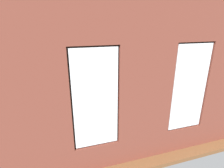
{
  "coord_description": "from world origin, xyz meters",
  "views": [
    {
      "loc": [
        1.66,
        5.47,
        2.96
      ],
      "look_at": [
        0.08,
        0.4,
        1.13
      ],
      "focal_mm": 28.0,
      "sensor_mm": 36.0,
      "label": 1
    }
  ],
  "objects_px": {
    "table_plant_small": "(113,95)",
    "potted_plant_between_couches": "(164,113)",
    "cup_ceramic": "(108,101)",
    "remote_black": "(99,100)",
    "potted_plant_corner_near_left": "(150,75)",
    "candle_jar": "(104,100)",
    "papasan_chair": "(104,83)",
    "media_console": "(28,112)",
    "couch_left": "(175,98)",
    "coffee_table": "(104,103)",
    "tv_flatscreen": "(25,94)",
    "potted_plant_beside_window_right": "(63,132)",
    "potted_plant_corner_far_left": "(214,104)",
    "couch_by_window": "(115,132)"
  },
  "relations": [
    {
      "from": "candle_jar",
      "to": "potted_plant_beside_window_right",
      "type": "xyz_separation_m",
      "value": [
        1.45,
        1.83,
        0.2
      ]
    },
    {
      "from": "media_console",
      "to": "table_plant_small",
      "type": "bearing_deg",
      "value": 176.18
    },
    {
      "from": "couch_left",
      "to": "remote_black",
      "type": "height_order",
      "value": "couch_left"
    },
    {
      "from": "potted_plant_corner_far_left",
      "to": "potted_plant_corner_near_left",
      "type": "distance_m",
      "value": 3.79
    },
    {
      "from": "table_plant_small",
      "to": "potted_plant_between_couches",
      "type": "bearing_deg",
      "value": 117.19
    },
    {
      "from": "coffee_table",
      "to": "potted_plant_between_couches",
      "type": "height_order",
      "value": "potted_plant_between_couches"
    },
    {
      "from": "remote_black",
      "to": "media_console",
      "type": "distance_m",
      "value": 2.37
    },
    {
      "from": "couch_left",
      "to": "cup_ceramic",
      "type": "distance_m",
      "value": 2.6
    },
    {
      "from": "potted_plant_corner_near_left",
      "to": "media_console",
      "type": "bearing_deg",
      "value": 17.09
    },
    {
      "from": "potted_plant_beside_window_right",
      "to": "media_console",
      "type": "bearing_deg",
      "value": -63.76
    },
    {
      "from": "potted_plant_between_couches",
      "to": "media_console",
      "type": "bearing_deg",
      "value": -27.74
    },
    {
      "from": "remote_black",
      "to": "potted_plant_beside_window_right",
      "type": "distance_m",
      "value": 2.32
    },
    {
      "from": "candle_jar",
      "to": "potted_plant_beside_window_right",
      "type": "relative_size",
      "value": 0.09
    },
    {
      "from": "table_plant_small",
      "to": "potted_plant_corner_near_left",
      "type": "distance_m",
      "value": 3.08
    },
    {
      "from": "media_console",
      "to": "potted_plant_beside_window_right",
      "type": "height_order",
      "value": "potted_plant_beside_window_right"
    },
    {
      "from": "couch_left",
      "to": "media_console",
      "type": "height_order",
      "value": "couch_left"
    },
    {
      "from": "tv_flatscreen",
      "to": "potted_plant_beside_window_right",
      "type": "height_order",
      "value": "tv_flatscreen"
    },
    {
      "from": "cup_ceramic",
      "to": "table_plant_small",
      "type": "height_order",
      "value": "table_plant_small"
    },
    {
      "from": "candle_jar",
      "to": "tv_flatscreen",
      "type": "relative_size",
      "value": 0.08
    },
    {
      "from": "coffee_table",
      "to": "potted_plant_beside_window_right",
      "type": "xyz_separation_m",
      "value": [
        1.45,
        1.83,
        0.3
      ]
    },
    {
      "from": "potted_plant_corner_near_left",
      "to": "candle_jar",
      "type": "bearing_deg",
      "value": 34.66
    },
    {
      "from": "remote_black",
      "to": "papasan_chair",
      "type": "height_order",
      "value": "papasan_chair"
    },
    {
      "from": "candle_jar",
      "to": "papasan_chair",
      "type": "height_order",
      "value": "papasan_chair"
    },
    {
      "from": "potted_plant_corner_near_left",
      "to": "remote_black",
      "type": "bearing_deg",
      "value": 31.98
    },
    {
      "from": "coffee_table",
      "to": "potted_plant_beside_window_right",
      "type": "distance_m",
      "value": 2.35
    },
    {
      "from": "table_plant_small",
      "to": "papasan_chair",
      "type": "height_order",
      "value": "papasan_chair"
    },
    {
      "from": "cup_ceramic",
      "to": "potted_plant_between_couches",
      "type": "distance_m",
      "value": 1.97
    },
    {
      "from": "potted_plant_corner_far_left",
      "to": "potted_plant_between_couches",
      "type": "bearing_deg",
      "value": -5.61
    },
    {
      "from": "candle_jar",
      "to": "papasan_chair",
      "type": "distance_m",
      "value": 1.82
    },
    {
      "from": "papasan_chair",
      "to": "potted_plant_beside_window_right",
      "type": "height_order",
      "value": "potted_plant_beside_window_right"
    },
    {
      "from": "candle_jar",
      "to": "couch_left",
      "type": "bearing_deg",
      "value": 173.49
    },
    {
      "from": "table_plant_small",
      "to": "potted_plant_beside_window_right",
      "type": "bearing_deg",
      "value": 47.2
    },
    {
      "from": "couch_by_window",
      "to": "cup_ceramic",
      "type": "distance_m",
      "value": 1.65
    },
    {
      "from": "coffee_table",
      "to": "papasan_chair",
      "type": "xyz_separation_m",
      "value": [
        -0.44,
        -1.76,
        0.09
      ]
    },
    {
      "from": "table_plant_small",
      "to": "papasan_chair",
      "type": "distance_m",
      "value": 1.64
    },
    {
      "from": "couch_left",
      "to": "table_plant_small",
      "type": "distance_m",
      "value": 2.38
    },
    {
      "from": "tv_flatscreen",
      "to": "potted_plant_beside_window_right",
      "type": "relative_size",
      "value": 1.07
    },
    {
      "from": "remote_black",
      "to": "potted_plant_corner_near_left",
      "type": "xyz_separation_m",
      "value": [
        -2.99,
        -1.87,
        0.14
      ]
    },
    {
      "from": "remote_black",
      "to": "table_plant_small",
      "type": "bearing_deg",
      "value": -165.57
    },
    {
      "from": "media_console",
      "to": "cup_ceramic",
      "type": "bearing_deg",
      "value": 170.77
    },
    {
      "from": "media_console",
      "to": "potted_plant_corner_near_left",
      "type": "xyz_separation_m",
      "value": [
        -5.34,
        -1.64,
        0.32
      ]
    },
    {
      "from": "potted_plant_beside_window_right",
      "to": "potted_plant_corner_near_left",
      "type": "bearing_deg",
      "value": -138.54
    },
    {
      "from": "couch_left",
      "to": "coffee_table",
      "type": "bearing_deg",
      "value": -97.69
    },
    {
      "from": "table_plant_small",
      "to": "potted_plant_between_couches",
      "type": "xyz_separation_m",
      "value": [
        -0.93,
        1.8,
        0.05
      ]
    },
    {
      "from": "tv_flatscreen",
      "to": "coffee_table",
      "type": "bearing_deg",
      "value": 172.75
    },
    {
      "from": "cup_ceramic",
      "to": "potted_plant_between_couches",
      "type": "relative_size",
      "value": 0.11
    },
    {
      "from": "potted_plant_between_couches",
      "to": "cup_ceramic",
      "type": "bearing_deg",
      "value": -52.98
    },
    {
      "from": "potted_plant_corner_far_left",
      "to": "potted_plant_between_couches",
      "type": "distance_m",
      "value": 1.56
    },
    {
      "from": "cup_ceramic",
      "to": "papasan_chair",
      "type": "distance_m",
      "value": 1.9
    },
    {
      "from": "table_plant_small",
      "to": "tv_flatscreen",
      "type": "xyz_separation_m",
      "value": [
        2.86,
        -0.19,
        0.32
      ]
    }
  ]
}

